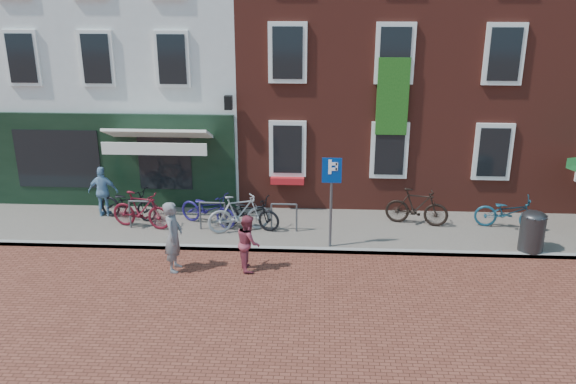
# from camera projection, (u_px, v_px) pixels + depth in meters

# --- Properties ---
(ground) EXTENTS (80.00, 80.00, 0.00)m
(ground) POSITION_uv_depth(u_px,v_px,m) (262.00, 252.00, 15.78)
(ground) COLOR brown
(sidewalk) EXTENTS (24.00, 3.00, 0.10)m
(sidewalk) POSITION_uv_depth(u_px,v_px,m) (302.00, 229.00, 17.12)
(sidewalk) COLOR slate
(sidewalk) RESTS_ON ground
(building_stucco) EXTENTS (8.00, 8.00, 9.00)m
(building_stucco) POSITION_uv_depth(u_px,v_px,m) (138.00, 47.00, 21.14)
(building_stucco) COLOR silver
(building_stucco) RESTS_ON ground
(building_brick_mid) EXTENTS (6.00, 8.00, 10.00)m
(building_brick_mid) POSITION_uv_depth(u_px,v_px,m) (338.00, 34.00, 20.60)
(building_brick_mid) COLOR maroon
(building_brick_mid) RESTS_ON ground
(building_brick_right) EXTENTS (6.00, 8.00, 10.00)m
(building_brick_right) POSITION_uv_depth(u_px,v_px,m) (516.00, 35.00, 20.28)
(building_brick_right) COLOR maroon
(building_brick_right) RESTS_ON ground
(litter_bin) EXTENTS (0.63, 0.63, 1.15)m
(litter_bin) POSITION_uv_depth(u_px,v_px,m) (533.00, 229.00, 15.45)
(litter_bin) COLOR #303032
(litter_bin) RESTS_ON sidewalk
(parking_sign) EXTENTS (0.50, 0.08, 2.43)m
(parking_sign) POSITION_uv_depth(u_px,v_px,m) (331.00, 187.00, 15.32)
(parking_sign) COLOR #4C4C4F
(parking_sign) RESTS_ON sidewalk
(woman) EXTENTS (0.43, 0.65, 1.77)m
(woman) POSITION_uv_depth(u_px,v_px,m) (173.00, 237.00, 14.52)
(woman) COLOR slate
(woman) RESTS_ON ground
(boy) EXTENTS (0.71, 0.81, 1.41)m
(boy) POSITION_uv_depth(u_px,v_px,m) (248.00, 243.00, 14.63)
(boy) COLOR #913645
(boy) RESTS_ON ground
(cafe_person) EXTENTS (0.89, 0.38, 1.51)m
(cafe_person) POSITION_uv_depth(u_px,v_px,m) (103.00, 192.00, 17.71)
(cafe_person) COLOR #719ABF
(cafe_person) RESTS_ON sidewalk
(bicycle_0) EXTENTS (1.94, 1.09, 0.96)m
(bicycle_0) POSITION_uv_depth(u_px,v_px,m) (128.00, 203.00, 17.56)
(bicycle_0) COLOR black
(bicycle_0) RESTS_ON sidewalk
(bicycle_1) EXTENTS (1.85, 0.87, 1.07)m
(bicycle_1) POSITION_uv_depth(u_px,v_px,m) (141.00, 210.00, 16.91)
(bicycle_1) COLOR #5B0F1A
(bicycle_1) RESTS_ON sidewalk
(bicycle_2) EXTENTS (1.93, 1.34, 0.96)m
(bicycle_2) POSITION_uv_depth(u_px,v_px,m) (208.00, 209.00, 17.14)
(bicycle_2) COLOR navy
(bicycle_2) RESTS_ON sidewalk
(bicycle_3) EXTENTS (1.84, 1.08, 1.07)m
(bicycle_3) POSITION_uv_depth(u_px,v_px,m) (239.00, 213.00, 16.65)
(bicycle_3) COLOR gray
(bicycle_3) RESTS_ON sidewalk
(bicycle_4) EXTENTS (1.94, 1.12, 0.96)m
(bicycle_4) POSITION_uv_depth(u_px,v_px,m) (249.00, 212.00, 16.89)
(bicycle_4) COLOR black
(bicycle_4) RESTS_ON sidewalk
(bicycle_5) EXTENTS (1.85, 0.90, 1.07)m
(bicycle_5) POSITION_uv_depth(u_px,v_px,m) (417.00, 207.00, 17.14)
(bicycle_5) COLOR black
(bicycle_5) RESTS_ON sidewalk
(bicycle_6) EXTENTS (1.92, 0.99, 0.96)m
(bicycle_6) POSITION_uv_depth(u_px,v_px,m) (509.00, 212.00, 16.89)
(bicycle_6) COLOR #133E52
(bicycle_6) RESTS_ON sidewalk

